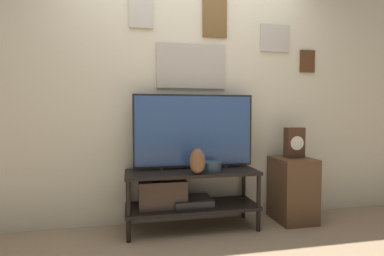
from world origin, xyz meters
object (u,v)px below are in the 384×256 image
object	(u,v)px
television	(194,131)
mantel_clock	(294,143)
vase_wide_bowl	(211,166)
vase_urn_stoneware	(197,161)

from	to	relation	value
television	mantel_clock	size ratio (longest dim) A/B	3.81
television	vase_wide_bowl	bearing A→B (deg)	-46.00
vase_urn_stoneware	mantel_clock	distance (m)	1.08
television	vase_urn_stoneware	size ratio (longest dim) A/B	5.20
vase_wide_bowl	vase_urn_stoneware	bearing A→B (deg)	-144.28
television	vase_wide_bowl	xyz separation A→B (m)	(0.14, -0.14, -0.33)
television	vase_wide_bowl	size ratio (longest dim) A/B	6.20
television	mantel_clock	bearing A→B (deg)	-4.04
vase_wide_bowl	television	bearing A→B (deg)	134.00
vase_urn_stoneware	mantel_clock	world-z (taller)	mantel_clock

